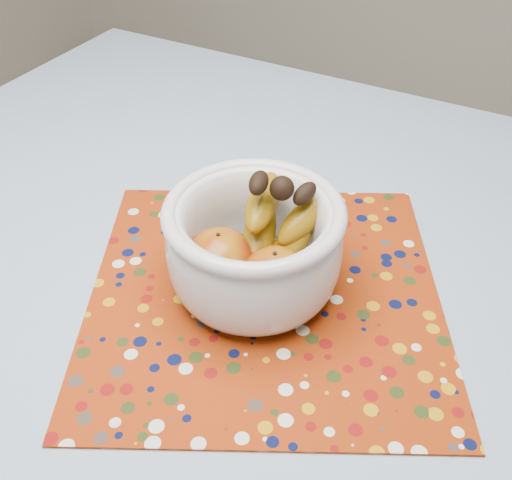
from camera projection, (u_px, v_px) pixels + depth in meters
table at (195, 317)px, 0.87m from camera, size 1.20×1.20×0.75m
tablecloth at (191, 277)px, 0.82m from camera, size 1.32×1.32×0.01m
placemat at (265, 294)px, 0.78m from camera, size 0.61×0.61×0.00m
fruit_bowl at (260, 242)px, 0.74m from camera, size 0.22×0.23×0.17m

